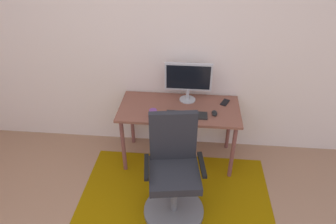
# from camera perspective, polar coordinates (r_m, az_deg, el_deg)

# --- Properties ---
(wall_back) EXTENTS (6.00, 0.10, 2.60)m
(wall_back) POSITION_cam_1_polar(r_m,az_deg,el_deg) (3.40, -2.09, 12.87)
(wall_back) COLOR silver
(wall_back) RESTS_ON ground
(area_rug) EXTENTS (1.96, 1.49, 0.01)m
(area_rug) POSITION_cam_1_polar(r_m,az_deg,el_deg) (3.23, 1.22, -16.90)
(area_rug) COLOR #835A02
(area_rug) RESTS_ON ground
(desk) EXTENTS (1.31, 0.62, 0.72)m
(desk) POSITION_cam_1_polar(r_m,az_deg,el_deg) (3.34, 2.11, -0.32)
(desk) COLOR brown
(desk) RESTS_ON ground
(monitor) EXTENTS (0.51, 0.18, 0.45)m
(monitor) POSITION_cam_1_polar(r_m,az_deg,el_deg) (3.31, 3.83, 6.28)
(monitor) COLOR #B2B2B7
(monitor) RESTS_ON desk
(keyboard) EXTENTS (0.43, 0.13, 0.02)m
(keyboard) POSITION_cam_1_polar(r_m,az_deg,el_deg) (3.16, 3.53, -0.54)
(keyboard) COLOR black
(keyboard) RESTS_ON desk
(computer_mouse) EXTENTS (0.06, 0.10, 0.03)m
(computer_mouse) POSITION_cam_1_polar(r_m,az_deg,el_deg) (3.21, 8.71, -0.20)
(computer_mouse) COLOR black
(computer_mouse) RESTS_ON desk
(coffee_cup) EXTENTS (0.08, 0.08, 0.09)m
(coffee_cup) POSITION_cam_1_polar(r_m,az_deg,el_deg) (3.11, -2.80, -0.32)
(coffee_cup) COLOR #6B3680
(coffee_cup) RESTS_ON desk
(cell_phone) EXTENTS (0.12, 0.16, 0.01)m
(cell_phone) POSITION_cam_1_polar(r_m,az_deg,el_deg) (3.43, 10.66, 1.78)
(cell_phone) COLOR black
(cell_phone) RESTS_ON desk
(office_chair) EXTENTS (0.59, 0.59, 1.06)m
(office_chair) POSITION_cam_1_polar(r_m,az_deg,el_deg) (2.89, 1.09, -12.44)
(office_chair) COLOR slate
(office_chair) RESTS_ON ground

